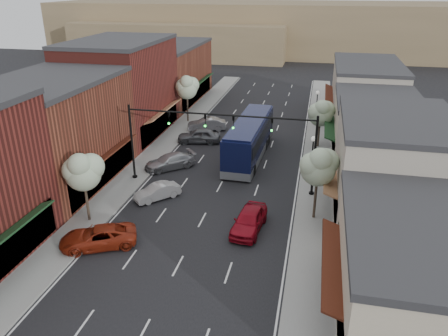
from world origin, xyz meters
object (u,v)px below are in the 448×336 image
Objects in this scene: red_hatchback at (249,220)px; signal_mast_left at (156,133)px; parked_car_b at (157,192)px; parked_car_a at (98,237)px; tree_right_near at (319,166)px; tree_right_far at (321,112)px; parked_car_d at (199,136)px; tree_left_near at (83,170)px; parked_car_c at (170,161)px; parked_car_e at (207,124)px; lamp_post_near at (312,152)px; tree_left_far at (187,87)px; lamp_post_far at (317,102)px; signal_mast_right at (286,142)px; coach_bus at (249,138)px.

signal_mast_left is at bearing 150.45° from red_hatchback.
signal_mast_left is at bearing 150.80° from parked_car_b.
parked_car_b is (1.45, 7.57, -0.07)m from parked_car_a.
tree_right_near is at bearing 40.27° from parked_car_b.
parked_car_d is at bearing -174.70° from tree_right_far.
tree_right_near is 1.05× the size of tree_left_near.
signal_mast_left is 12.09m from red_hatchback.
parked_car_e reaches higher than parked_car_c.
lamp_post_near is at bearing 72.03° from red_hatchback.
red_hatchback is at bearing 2.74° from parked_car_c.
lamp_post_far is at bearing 7.30° from tree_left_far.
signal_mast_right is 1.38× the size of tree_right_near.
coach_bus is (7.03, 7.58, -2.56)m from signal_mast_left.
coach_bus is 7.06m from parked_car_d.
lamp_post_near is 13.88m from parked_car_b.
tree_right_near is 16.01m from tree_right_far.
tree_left_far is at bearing -147.53° from parked_car_e.
parked_car_a is at bearing -122.06° from tree_right_far.
parked_car_e is (-0.29, 4.50, -0.05)m from parked_car_d.
tree_left_far is (-16.60, 6.00, 0.61)m from tree_right_far.
signal_mast_left reaches higher than parked_car_b.
tree_right_far is at bearing 77.15° from signal_mast_right.
lamp_post_near is 19.41m from parked_car_a.
signal_mast_right is 1.85× the size of lamp_post_far.
tree_left_near is at bearing -146.67° from lamp_post_near.
coach_bus is (-6.94, -4.36, -1.93)m from tree_right_far.
tree_left_near is at bearing -166.45° from tree_right_near.
tree_right_near is at bearing 90.02° from parked_car_a.
signal_mast_right is 3.69m from lamp_post_near.
tree_left_near is 18.51m from coach_bus.
signal_mast_left reaches higher than parked_car_a.
lamp_post_near is (-0.55, 6.56, -1.45)m from tree_right_near.
signal_mast_right is 4.89m from tree_right_near.
tree_right_far is 1.22× the size of lamp_post_far.
lamp_post_far is at bearing 56.14° from signal_mast_left.
coach_bus is at bearing 23.46° from parked_car_e.
parked_car_e is (3.17, 23.28, -3.45)m from tree_left_near.
red_hatchback is at bearing -103.95° from tree_right_far.
tree_left_near is at bearing -167.83° from parked_car_a.
signal_mast_right reaches higher than tree_right_far.
tree_left_near is at bearing -54.67° from parked_car_c.
parked_car_a is at bearing -91.97° from signal_mast_left.
coach_bus is at bearing 53.20° from parked_car_d.
tree_right_far is 8.42m from coach_bus.
tree_left_near is 32.35m from lamp_post_far.
tree_right_near is 16.08m from parked_car_c.
tree_left_far is (-16.60, 22.00, 0.15)m from tree_right_near.
tree_left_far reaches higher than lamp_post_near.
lamp_post_near is (-0.55, -9.44, -0.99)m from tree_right_far.
red_hatchback is 0.94× the size of parked_car_a.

